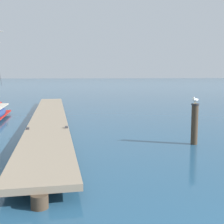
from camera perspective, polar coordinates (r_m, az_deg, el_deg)
The scene contains 3 objects.
floating_dock at distance 17.40m, azimuth -11.85°, elevation -0.78°, with size 2.87×22.73×0.53m.
mooring_piling at distance 12.10m, azimuth 15.46°, elevation -2.07°, with size 0.30×0.30×1.61m.
perched_seagull at distance 12.00m, azimuth 15.62°, elevation 2.26°, with size 0.33×0.28×0.27m.
Camera 1 is at (-3.25, -2.24, 2.74)m, focal length 47.99 mm.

